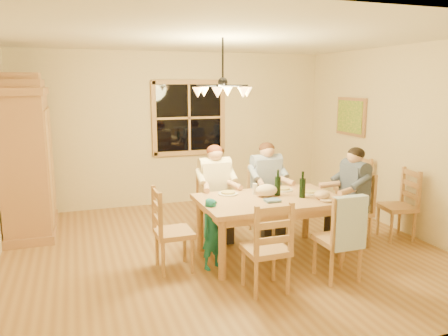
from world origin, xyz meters
name	(u,v)px	position (x,y,z in m)	size (l,w,h in m)	color
floor	(223,250)	(0.00, 0.00, 0.00)	(5.50, 5.50, 0.00)	olive
ceiling	(223,37)	(0.00, 0.00, 2.70)	(5.50, 5.00, 0.02)	white
wall_back	(178,129)	(0.00, 2.50, 1.35)	(5.50, 0.02, 2.70)	beige
wall_right	(401,140)	(2.75, 0.00, 1.35)	(0.02, 5.00, 2.70)	beige
window	(189,118)	(0.20, 2.47, 1.55)	(1.30, 0.06, 1.30)	black
painting	(351,117)	(2.71, 1.20, 1.60)	(0.06, 0.78, 0.64)	#A26D46
chandelier	(223,90)	(0.00, 0.00, 2.08)	(0.77, 0.68, 0.71)	black
armoire	(27,161)	(-2.42, 1.60, 1.06)	(0.66, 1.40, 2.30)	#A26D46
dining_table	(270,206)	(0.49, -0.38, 0.66)	(1.77, 1.10, 0.76)	#A97A4B
chair_far_left	(215,218)	(0.04, 0.45, 0.30)	(0.44, 0.42, 0.99)	#A17747
chair_far_right	(266,212)	(0.82, 0.46, 0.30)	(0.44, 0.42, 0.99)	#A17747
chair_near_left	(265,263)	(0.06, -1.22, 0.30)	(0.44, 0.42, 0.99)	#A17747
chair_near_right	(337,252)	(0.94, -1.21, 0.30)	(0.44, 0.42, 0.99)	#A17747
chair_end_left	(174,245)	(-0.74, -0.39, 0.30)	(0.42, 0.44, 0.99)	#A17747
chair_end_right	(351,223)	(1.71, -0.37, 0.30)	(0.42, 0.44, 0.99)	#A17747
adult_woman	(215,180)	(0.04, 0.45, 0.84)	(0.40, 0.42, 0.87)	beige
adult_plaid_man	(267,176)	(0.82, 0.46, 0.84)	(0.40, 0.42, 0.87)	#354C92
adult_slate_man	(353,184)	(1.71, -0.37, 0.84)	(0.42, 0.40, 0.87)	#404A67
towel	(349,223)	(0.94, -1.40, 0.70)	(0.38, 0.10, 0.58)	#B2CAF1
wine_bottle_a	(278,182)	(0.64, -0.29, 0.93)	(0.08, 0.08, 0.33)	black
wine_bottle_b	(303,185)	(0.88, -0.49, 0.93)	(0.08, 0.08, 0.33)	black
plate_woman	(228,194)	(0.05, -0.05, 0.77)	(0.26, 0.26, 0.02)	white
plate_plaid	(283,190)	(0.81, -0.08, 0.77)	(0.26, 0.26, 0.02)	white
plate_slate	(310,193)	(1.07, -0.35, 0.77)	(0.26, 0.26, 0.02)	white
wine_glass_a	(255,189)	(0.38, -0.14, 0.83)	(0.06, 0.06, 0.14)	silver
wine_glass_b	(303,187)	(1.03, -0.24, 0.83)	(0.06, 0.06, 0.14)	silver
cap	(322,195)	(1.07, -0.64, 0.82)	(0.20, 0.20, 0.11)	#CDAA88
napkin	(272,200)	(0.44, -0.55, 0.78)	(0.18, 0.14, 0.03)	slate
cloth_bundle	(266,190)	(0.48, -0.29, 0.84)	(0.28, 0.22, 0.15)	beige
child	(213,234)	(-0.30, -0.50, 0.42)	(0.31, 0.20, 0.85)	#1B747B
chair_spare_front	(396,217)	(2.45, -0.37, 0.30)	(0.48, 0.50, 0.99)	#A17747
chair_spare_back	(352,199)	(2.45, 0.68, 0.30)	(0.42, 0.44, 0.99)	#A17747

